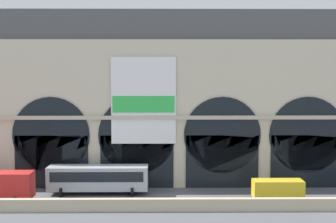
% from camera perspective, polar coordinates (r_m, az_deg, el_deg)
% --- Properties ---
extents(ground_plane, '(200.00, 200.00, 0.00)m').
position_cam_1_polar(ground_plane, '(50.77, 1.61, -10.57)').
color(ground_plane, '#54565B').
extents(quay_parapet_wall, '(90.00, 0.70, 1.25)m').
position_cam_1_polar(quay_parapet_wall, '(46.56, 1.82, -11.22)').
color(quay_parapet_wall, '#BCAD8C').
rests_on(quay_parapet_wall, ground).
extents(station_building, '(51.31, 5.88, 20.63)m').
position_cam_1_polar(station_building, '(56.74, 1.35, 1.39)').
color(station_building, beige).
rests_on(station_building, ground).
extents(bus_midwest, '(11.00, 3.25, 3.10)m').
position_cam_1_polar(bus_midwest, '(53.08, -8.46, -7.95)').
color(bus_midwest, '#ADB2B7').
rests_on(bus_midwest, ground).
extents(van_mideast, '(5.20, 2.48, 2.20)m').
position_cam_1_polar(van_mideast, '(51.21, 13.14, -9.12)').
color(van_mideast, gold).
rests_on(van_mideast, ground).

